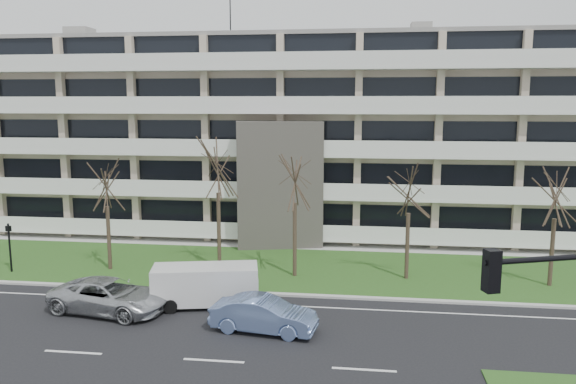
# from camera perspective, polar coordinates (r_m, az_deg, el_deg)

# --- Properties ---
(ground) EXTENTS (160.00, 160.00, 0.00)m
(ground) POSITION_cam_1_polar(r_m,az_deg,el_deg) (23.74, -7.55, -16.63)
(ground) COLOR black
(ground) RESTS_ON ground
(grass_verge) EXTENTS (90.00, 10.00, 0.06)m
(grass_verge) POSITION_cam_1_polar(r_m,az_deg,el_deg) (35.62, -2.15, -7.64)
(grass_verge) COLOR #294D19
(grass_verge) RESTS_ON ground
(curb) EXTENTS (90.00, 0.35, 0.12)m
(curb) POSITION_cam_1_polar(r_m,az_deg,el_deg) (30.93, -3.70, -10.22)
(curb) COLOR #B2B2AD
(curb) RESTS_ON ground
(sidewalk) EXTENTS (90.00, 2.00, 0.08)m
(sidewalk) POSITION_cam_1_polar(r_m,az_deg,el_deg) (40.85, -0.88, -5.43)
(sidewalk) COLOR #B2B2AD
(sidewalk) RESTS_ON ground
(lane_edge_line) EXTENTS (90.00, 0.12, 0.01)m
(lane_edge_line) POSITION_cam_1_polar(r_m,az_deg,el_deg) (29.57, -4.27, -11.26)
(lane_edge_line) COLOR white
(lane_edge_line) RESTS_ON ground
(apartment_building) EXTENTS (60.50, 15.10, 18.75)m
(apartment_building) POSITION_cam_1_polar(r_m,az_deg,el_deg) (46.39, 0.30, 5.79)
(apartment_building) COLOR tan
(apartment_building) RESTS_ON ground
(silver_pickup) EXTENTS (6.26, 3.70, 1.63)m
(silver_pickup) POSITION_cam_1_polar(r_m,az_deg,el_deg) (29.55, -17.71, -10.03)
(silver_pickup) COLOR #B4B7BC
(silver_pickup) RESTS_ON ground
(blue_sedan) EXTENTS (4.98, 2.34, 1.58)m
(blue_sedan) POSITION_cam_1_polar(r_m,az_deg,el_deg) (25.98, -2.49, -12.33)
(blue_sedan) COLOR #7996D3
(blue_sedan) RESTS_ON ground
(white_van) EXTENTS (5.60, 3.04, 2.06)m
(white_van) POSITION_cam_1_polar(r_m,az_deg,el_deg) (29.22, -8.25, -9.04)
(white_van) COLOR silver
(white_van) RESTS_ON ground
(pedestrian_signal) EXTENTS (0.34, 0.31, 3.06)m
(pedestrian_signal) POSITION_cam_1_polar(r_m,az_deg,el_deg) (38.07, -26.45, -4.52)
(pedestrian_signal) COLOR black
(pedestrian_signal) RESTS_ON ground
(tree_2) EXTENTS (3.58, 3.58, 7.17)m
(tree_2) POSITION_cam_1_polar(r_m,az_deg,el_deg) (35.76, -18.02, 1.08)
(tree_2) COLOR #382B21
(tree_2) RESTS_ON ground
(tree_3) EXTENTS (4.31, 4.31, 8.61)m
(tree_3) POSITION_cam_1_polar(r_m,az_deg,el_deg) (34.27, -7.17, 3.02)
(tree_3) COLOR #382B21
(tree_3) RESTS_ON ground
(tree_4) EXTENTS (3.99, 3.99, 7.97)m
(tree_4) POSITION_cam_1_polar(r_m,az_deg,el_deg) (32.56, 0.70, 1.89)
(tree_4) COLOR #382B21
(tree_4) RESTS_ON ground
(tree_5) EXTENTS (3.53, 3.53, 7.06)m
(tree_5) POSITION_cam_1_polar(r_m,az_deg,el_deg) (32.88, 12.22, 0.51)
(tree_5) COLOR #382B21
(tree_5) RESTS_ON ground
(tree_6) EXTENTS (3.49, 3.49, 6.97)m
(tree_6) POSITION_cam_1_polar(r_m,az_deg,el_deg) (34.21, 25.61, 0.02)
(tree_6) COLOR #382B21
(tree_6) RESTS_ON ground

